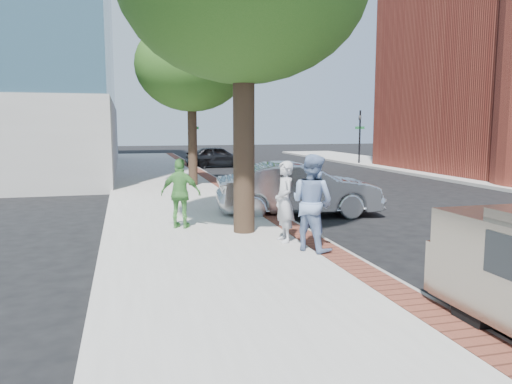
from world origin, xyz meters
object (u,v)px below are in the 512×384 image
object	(u,v)px
parking_meter	(318,194)
person_gray	(284,202)
bg_car	(217,157)
person_green	(181,193)
sedan_silver	(299,189)
person_officer	(312,202)

from	to	relation	value
parking_meter	person_gray	size ratio (longest dim) A/B	0.81
parking_meter	person_gray	world-z (taller)	person_gray
parking_meter	bg_car	xyz separation A→B (m)	(1.73, 22.13, -0.50)
person_green	bg_car	world-z (taller)	person_green
person_green	sedan_silver	world-z (taller)	person_green
person_officer	sedan_silver	world-z (taller)	person_officer
person_green	bg_car	xyz separation A→B (m)	(4.63, 20.03, -0.34)
person_officer	person_green	world-z (taller)	person_officer
bg_car	person_green	bearing A→B (deg)	165.02
bg_car	person_officer	bearing A→B (deg)	172.52
parking_meter	sedan_silver	distance (m)	3.88
person_officer	person_green	size ratio (longest dim) A/B	1.14
person_gray	person_officer	size ratio (longest dim) A/B	0.90
person_officer	bg_car	size ratio (longest dim) A/B	0.49
person_officer	bg_car	distance (m)	23.15
parking_meter	person_green	size ratio (longest dim) A/B	0.83
person_green	sedan_silver	bearing A→B (deg)	-132.16
person_gray	sedan_silver	bearing A→B (deg)	154.58
person_gray	person_green	world-z (taller)	person_gray
person_green	sedan_silver	xyz separation A→B (m)	(3.78, 1.66, -0.22)
person_green	bg_car	size ratio (longest dim) A/B	0.43
person_gray	person_green	distance (m)	2.98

